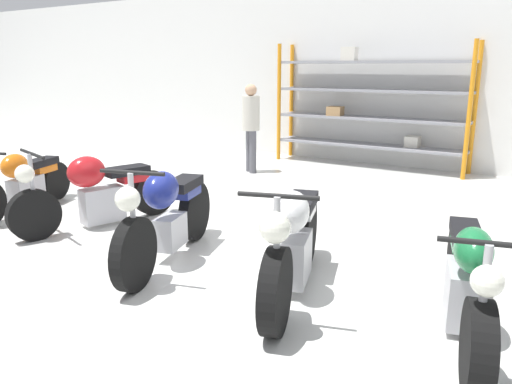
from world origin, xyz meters
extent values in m
plane|color=silver|center=(0.00, 0.00, 0.00)|extent=(30.00, 30.00, 0.00)
cube|color=white|center=(0.00, 6.11, 1.80)|extent=(30.00, 0.08, 3.60)
cylinder|color=orange|center=(-2.60, 5.47, 1.19)|extent=(0.08, 0.08, 2.39)
cylinder|color=orange|center=(1.14, 5.47, 1.19)|extent=(0.08, 0.08, 2.39)
cylinder|color=orange|center=(-2.60, 6.02, 1.19)|extent=(0.08, 0.08, 2.39)
cylinder|color=orange|center=(1.14, 6.02, 1.19)|extent=(0.08, 0.08, 2.39)
cube|color=gray|center=(-0.73, 5.75, 0.42)|extent=(3.74, 0.55, 0.05)
cube|color=gray|center=(-0.73, 5.75, 0.95)|extent=(3.74, 0.55, 0.05)
cube|color=gray|center=(-0.73, 5.75, 1.48)|extent=(3.74, 0.55, 0.05)
cube|color=gray|center=(-0.73, 5.75, 2.02)|extent=(3.74, 0.55, 0.05)
cube|color=silver|center=(0.13, 5.86, 0.54)|extent=(0.25, 0.31, 0.20)
cube|color=silver|center=(-1.15, 5.66, 2.17)|extent=(0.29, 0.26, 0.26)
cube|color=#A87F51|center=(-1.41, 5.66, 1.07)|extent=(0.31, 0.31, 0.18)
cylinder|color=black|center=(-3.79, 0.80, 0.28)|extent=(0.29, 0.58, 0.56)
cube|color=#ADADB2|center=(-3.60, 0.21, 0.25)|extent=(0.37, 0.56, 0.43)
ellipsoid|color=orange|center=(-3.55, 0.04, 0.66)|extent=(0.39, 0.49, 0.32)
cube|color=black|center=(-3.70, 0.53, 0.61)|extent=(0.38, 0.60, 0.10)
cube|color=orange|center=(-3.72, 0.58, 0.52)|extent=(0.30, 0.43, 0.12)
cylinder|color=black|center=(-2.43, -0.49, 0.30)|extent=(0.30, 0.61, 0.59)
cylinder|color=black|center=(-1.99, 0.99, 0.30)|extent=(0.30, 0.61, 0.59)
cube|color=#ADADB2|center=(-2.19, 0.30, 0.27)|extent=(0.38, 0.57, 0.43)
ellipsoid|color=#B2191E|center=(-2.24, 0.14, 0.71)|extent=(0.44, 0.54, 0.38)
cube|color=black|center=(-2.09, 0.64, 0.65)|extent=(0.41, 0.60, 0.10)
cube|color=#B2191E|center=(-2.06, 0.73, 0.56)|extent=(0.33, 0.43, 0.12)
cylinder|color=#ADADB2|center=(-2.42, -0.47, 0.65)|extent=(0.06, 0.06, 0.70)
sphere|color=silver|center=(-2.44, -0.54, 0.78)|extent=(0.21, 0.21, 0.21)
cylinder|color=black|center=(-2.41, -0.44, 1.00)|extent=(0.71, 0.24, 0.04)
cylinder|color=black|center=(-0.49, -0.84, 0.33)|extent=(0.30, 0.67, 0.67)
cylinder|color=black|center=(-0.89, 0.51, 0.33)|extent=(0.30, 0.67, 0.67)
cube|color=#ADADB2|center=(-0.71, -0.12, 0.30)|extent=(0.31, 0.44, 0.33)
ellipsoid|color=navy|center=(-0.66, -0.28, 0.78)|extent=(0.43, 0.54, 0.36)
cube|color=black|center=(-0.81, 0.23, 0.72)|extent=(0.40, 0.59, 0.10)
cube|color=navy|center=(-0.82, 0.27, 0.63)|extent=(0.32, 0.43, 0.12)
cylinder|color=#ADADB2|center=(-0.50, -0.82, 0.70)|extent=(0.06, 0.06, 0.72)
sphere|color=silver|center=(-0.48, -0.89, 0.85)|extent=(0.22, 0.22, 0.22)
cylinder|color=black|center=(-0.51, -0.79, 1.06)|extent=(0.59, 0.21, 0.04)
cylinder|color=black|center=(0.93, -0.82, 0.33)|extent=(0.33, 0.68, 0.67)
cylinder|color=black|center=(0.50, 0.55, 0.33)|extent=(0.33, 0.68, 0.67)
cube|color=#ADADB2|center=(0.70, -0.09, 0.30)|extent=(0.39, 0.55, 0.42)
ellipsoid|color=silver|center=(0.75, -0.25, 0.77)|extent=(0.42, 0.53, 0.35)
cube|color=black|center=(0.59, 0.25, 0.72)|extent=(0.40, 0.59, 0.10)
cube|color=silver|center=(0.58, 0.31, 0.63)|extent=(0.31, 0.43, 0.12)
cylinder|color=#ADADB2|center=(0.93, -0.80, 0.69)|extent=(0.06, 0.06, 0.71)
sphere|color=silver|center=(0.95, -0.87, 0.84)|extent=(0.23, 0.23, 0.23)
cylinder|color=black|center=(0.92, -0.77, 1.04)|extent=(0.58, 0.21, 0.04)
cylinder|color=black|center=(2.31, -0.77, 0.29)|extent=(0.29, 0.61, 0.59)
cylinder|color=black|center=(1.93, 0.71, 0.29)|extent=(0.29, 0.61, 0.59)
cube|color=#ADADB2|center=(2.11, 0.02, 0.26)|extent=(0.39, 0.56, 0.42)
ellipsoid|color=#196B38|center=(2.15, -0.14, 0.68)|extent=(0.38, 0.53, 0.31)
cube|color=black|center=(2.01, 0.38, 0.63)|extent=(0.35, 0.60, 0.10)
cube|color=#196B38|center=(1.99, 0.45, 0.54)|extent=(0.28, 0.43, 0.12)
cylinder|color=#ADADB2|center=(2.31, -0.75, 0.62)|extent=(0.06, 0.06, 0.64)
sphere|color=silver|center=(2.32, -0.82, 0.74)|extent=(0.19, 0.19, 0.19)
cylinder|color=black|center=(2.30, -0.72, 0.94)|extent=(0.56, 0.18, 0.04)
cylinder|color=#595960|center=(-2.44, 4.07, 0.40)|extent=(0.13, 0.13, 0.79)
cylinder|color=#595960|center=(-2.29, 3.97, 0.40)|extent=(0.13, 0.13, 0.79)
cylinder|color=beige|center=(-2.37, 4.02, 1.10)|extent=(0.45, 0.45, 0.63)
sphere|color=tan|center=(-2.37, 4.02, 1.52)|extent=(0.21, 0.21, 0.21)
camera|label=1|loc=(2.60, -3.76, 1.94)|focal=35.00mm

